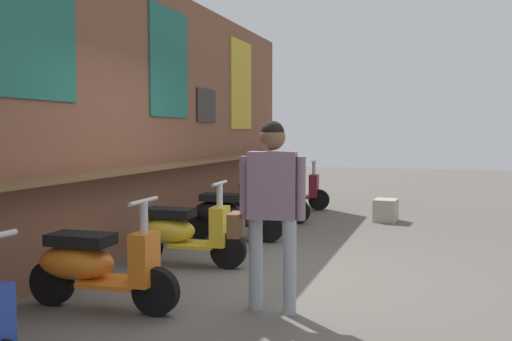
% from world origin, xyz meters
% --- Properties ---
extents(ground_plane, '(36.04, 36.04, 0.00)m').
position_xyz_m(ground_plane, '(0.00, 0.00, 0.00)').
color(ground_plane, '#605B54').
extents(market_stall_facade, '(12.87, 0.61, 3.50)m').
position_xyz_m(market_stall_facade, '(-0.00, 2.02, 1.75)').
color(market_stall_facade, brown).
rests_on(market_stall_facade, ground_plane).
extents(scooter_orange, '(0.46, 1.40, 0.97)m').
position_xyz_m(scooter_orange, '(-1.62, 1.08, 0.39)').
color(scooter_orange, orange).
rests_on(scooter_orange, ground_plane).
extents(scooter_yellow, '(0.48, 1.40, 0.97)m').
position_xyz_m(scooter_yellow, '(0.03, 1.08, 0.39)').
color(scooter_yellow, gold).
rests_on(scooter_yellow, ground_plane).
extents(scooter_black, '(0.46, 1.40, 0.97)m').
position_xyz_m(scooter_black, '(1.59, 1.08, 0.39)').
color(scooter_black, black).
rests_on(scooter_black, ground_plane).
extents(scooter_red, '(0.46, 1.40, 0.97)m').
position_xyz_m(scooter_red, '(3.23, 1.08, 0.39)').
color(scooter_red, red).
rests_on(scooter_red, ground_plane).
extents(scooter_maroon, '(0.47, 1.40, 0.97)m').
position_xyz_m(scooter_maroon, '(4.89, 1.08, 0.39)').
color(scooter_maroon, maroon).
rests_on(scooter_maroon, ground_plane).
extents(shopper_with_handbag, '(0.32, 0.65, 1.61)m').
position_xyz_m(shopper_with_handbag, '(-1.20, -0.37, 0.97)').
color(shopper_with_handbag, '#999EA8').
rests_on(shopper_with_handbag, ground_plane).
extents(merchandise_crate, '(0.48, 0.40, 0.37)m').
position_xyz_m(merchandise_crate, '(3.99, -0.85, 0.19)').
color(merchandise_crate, '#B2A899').
rests_on(merchandise_crate, ground_plane).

